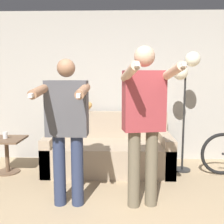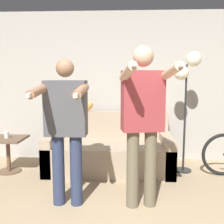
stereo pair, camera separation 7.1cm
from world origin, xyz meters
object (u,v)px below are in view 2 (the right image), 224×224
Objects in this scene: person_right at (143,115)px; cup at (7,135)px; person_left at (66,123)px; cat at (83,107)px; floor_lamp at (187,74)px; side_table at (8,147)px; couch at (109,152)px.

cup is at bearing 142.98° from person_right.
cat is (-0.07, 1.59, -0.01)m from person_left.
person_right is 1.47m from floor_lamp.
cup is (-0.01, -0.00, 0.20)m from side_table.
side_table is at bearing -176.49° from floor_lamp.
couch reaches higher than side_table.
cup reaches higher than side_table.
side_table is (-1.09, -0.57, -0.57)m from cat.
couch is at bearing 177.94° from floor_lamp.
person_right is 17.89× the size of cup.
person_right is at bearing -26.87° from side_table.
floor_lamp is at bearing 3.55° from cup.
person_right is 1.84m from cat.
person_left is at bearing -108.67° from couch.
person_left is at bearing -41.49° from side_table.
floor_lamp is at bearing 37.10° from person_left.
side_table is at bearing 11.90° from cup.
floor_lamp reaches higher than cup.
cup is (-1.10, -0.57, -0.37)m from cat.
side_table is 0.20m from cup.
person_right is (0.86, 0.00, 0.09)m from person_left.
person_left reaches higher than cup.
couch reaches higher than cup.
person_right reaches higher than side_table.
couch is 1.05× the size of floor_lamp.
cat is at bearing 109.86° from person_right.
person_left is (-0.42, -1.23, 0.69)m from couch.
person_right is 2.35m from side_table.
cup is (-2.02, 1.02, -0.47)m from person_right.
couch is at bearing 7.67° from side_table.
person_left is 0.90× the size of floor_lamp.
cat is 1.35m from side_table.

